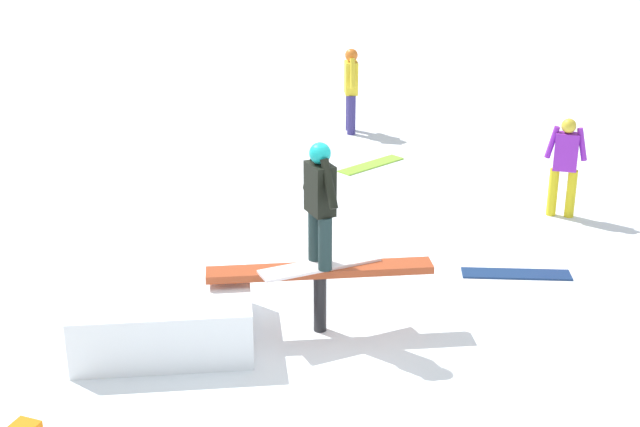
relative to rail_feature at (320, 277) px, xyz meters
name	(u,v)px	position (x,y,z in m)	size (l,w,h in m)	color
ground_plane	(320,330)	(0.00, 0.00, -0.64)	(60.00, 60.00, 0.00)	white
rail_feature	(320,277)	(0.00, 0.00, 0.00)	(2.37, 0.95, 0.75)	black
snow_kicker_ramp	(165,313)	(-1.57, 0.47, -0.34)	(1.80, 1.50, 0.60)	white
main_rider_on_rail	(320,206)	(0.00, 0.00, 0.79)	(1.32, 0.74, 1.36)	white
bystander_purple	(565,162)	(4.47, 1.77, 0.17)	(0.51, 0.42, 1.43)	gold
bystander_yellow	(351,86)	(3.51, 6.85, 0.25)	(0.33, 0.70, 1.57)	navy
loose_snowboard_navy	(516,274)	(2.75, 0.35, -0.62)	(1.32, 0.28, 0.02)	navy
loose_snowboard_lime	(371,165)	(2.99, 4.89, -0.62)	(1.31, 0.28, 0.02)	#92D537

